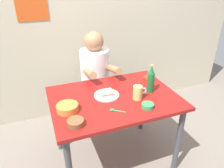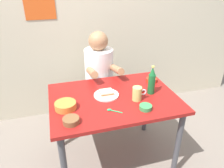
{
  "view_description": "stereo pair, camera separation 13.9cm",
  "coord_description": "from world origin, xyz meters",
  "px_view_note": "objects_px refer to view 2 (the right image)",
  "views": [
    {
      "loc": [
        -0.59,
        -1.48,
        1.69
      ],
      "look_at": [
        0.0,
        0.05,
        0.84
      ],
      "focal_mm": 33.88,
      "sensor_mm": 36.0,
      "label": 1
    },
    {
      "loc": [
        -0.46,
        -1.53,
        1.69
      ],
      "look_at": [
        0.0,
        0.05,
        0.84
      ],
      "focal_mm": 33.88,
      "sensor_mm": 36.0,
      "label": 2
    }
  ],
  "objects_px": {
    "dining_table": "(114,106)",
    "person_seated": "(99,67)",
    "stool": "(100,99)",
    "sandwich": "(106,93)",
    "beer_bottle": "(152,81)",
    "beer_mug": "(137,94)",
    "sauce_bowl_chili": "(152,80)",
    "plate_orange": "(106,95)"
  },
  "relations": [
    {
      "from": "stool",
      "to": "plate_orange",
      "type": "xyz_separation_m",
      "value": [
        -0.07,
        -0.6,
        0.4
      ]
    },
    {
      "from": "beer_mug",
      "to": "sauce_bowl_chili",
      "type": "relative_size",
      "value": 1.15
    },
    {
      "from": "stool",
      "to": "plate_orange",
      "type": "height_order",
      "value": "plate_orange"
    },
    {
      "from": "dining_table",
      "to": "plate_orange",
      "type": "distance_m",
      "value": 0.12
    },
    {
      "from": "sandwich",
      "to": "person_seated",
      "type": "bearing_deg",
      "value": 82.96
    },
    {
      "from": "dining_table",
      "to": "beer_mug",
      "type": "distance_m",
      "value": 0.26
    },
    {
      "from": "plate_orange",
      "to": "beer_mug",
      "type": "height_order",
      "value": "beer_mug"
    },
    {
      "from": "person_seated",
      "to": "sauce_bowl_chili",
      "type": "height_order",
      "value": "person_seated"
    },
    {
      "from": "person_seated",
      "to": "beer_mug",
      "type": "xyz_separation_m",
      "value": [
        0.16,
        -0.72,
        0.03
      ]
    },
    {
      "from": "dining_table",
      "to": "sandwich",
      "type": "distance_m",
      "value": 0.14
    },
    {
      "from": "sandwich",
      "to": "sauce_bowl_chili",
      "type": "bearing_deg",
      "value": 15.52
    },
    {
      "from": "dining_table",
      "to": "person_seated",
      "type": "xyz_separation_m",
      "value": [
        0.02,
        0.62,
        0.12
      ]
    },
    {
      "from": "plate_orange",
      "to": "beer_mug",
      "type": "distance_m",
      "value": 0.28
    },
    {
      "from": "stool",
      "to": "sauce_bowl_chili",
      "type": "xyz_separation_m",
      "value": [
        0.43,
        -0.46,
        0.41
      ]
    },
    {
      "from": "sandwich",
      "to": "beer_bottle",
      "type": "bearing_deg",
      "value": -9.0
    },
    {
      "from": "beer_mug",
      "to": "sauce_bowl_chili",
      "type": "distance_m",
      "value": 0.39
    },
    {
      "from": "plate_orange",
      "to": "sauce_bowl_chili",
      "type": "relative_size",
      "value": 2.0
    },
    {
      "from": "stool",
      "to": "beer_mug",
      "type": "xyz_separation_m",
      "value": [
        0.16,
        -0.73,
        0.45
      ]
    },
    {
      "from": "sandwich",
      "to": "beer_bottle",
      "type": "height_order",
      "value": "beer_bottle"
    },
    {
      "from": "beer_mug",
      "to": "beer_bottle",
      "type": "distance_m",
      "value": 0.19
    },
    {
      "from": "dining_table",
      "to": "beer_bottle",
      "type": "distance_m",
      "value": 0.4
    },
    {
      "from": "beer_bottle",
      "to": "person_seated",
      "type": "bearing_deg",
      "value": 116.68
    },
    {
      "from": "sandwich",
      "to": "plate_orange",
      "type": "bearing_deg",
      "value": -90.0
    },
    {
      "from": "sandwich",
      "to": "beer_mug",
      "type": "height_order",
      "value": "beer_mug"
    },
    {
      "from": "sandwich",
      "to": "beer_bottle",
      "type": "xyz_separation_m",
      "value": [
        0.4,
        -0.06,
        0.09
      ]
    },
    {
      "from": "dining_table",
      "to": "sauce_bowl_chili",
      "type": "xyz_separation_m",
      "value": [
        0.44,
        0.17,
        0.12
      ]
    },
    {
      "from": "dining_table",
      "to": "beer_mug",
      "type": "relative_size",
      "value": 8.73
    },
    {
      "from": "stool",
      "to": "dining_table",
      "type": "bearing_deg",
      "value": -91.41
    },
    {
      "from": "dining_table",
      "to": "sandwich",
      "type": "bearing_deg",
      "value": 149.21
    },
    {
      "from": "beer_mug",
      "to": "dining_table",
      "type": "bearing_deg",
      "value": 149.54
    },
    {
      "from": "person_seated",
      "to": "sandwich",
      "type": "relative_size",
      "value": 6.54
    },
    {
      "from": "plate_orange",
      "to": "beer_mug",
      "type": "xyz_separation_m",
      "value": [
        0.23,
        -0.14,
        0.05
      ]
    },
    {
      "from": "beer_bottle",
      "to": "sauce_bowl_chili",
      "type": "distance_m",
      "value": 0.25
    },
    {
      "from": "sandwich",
      "to": "dining_table",
      "type": "bearing_deg",
      "value": -30.79
    },
    {
      "from": "person_seated",
      "to": "stool",
      "type": "bearing_deg",
      "value": 90.0
    },
    {
      "from": "plate_orange",
      "to": "sandwich",
      "type": "distance_m",
      "value": 0.02
    },
    {
      "from": "sandwich",
      "to": "beer_bottle",
      "type": "relative_size",
      "value": 0.42
    },
    {
      "from": "person_seated",
      "to": "sandwich",
      "type": "height_order",
      "value": "person_seated"
    },
    {
      "from": "beer_mug",
      "to": "sauce_bowl_chili",
      "type": "bearing_deg",
      "value": 46.03
    },
    {
      "from": "beer_bottle",
      "to": "dining_table",
      "type": "bearing_deg",
      "value": 175.11
    },
    {
      "from": "plate_orange",
      "to": "beer_bottle",
      "type": "bearing_deg",
      "value": -9.0
    },
    {
      "from": "person_seated",
      "to": "beer_mug",
      "type": "relative_size",
      "value": 5.71
    }
  ]
}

